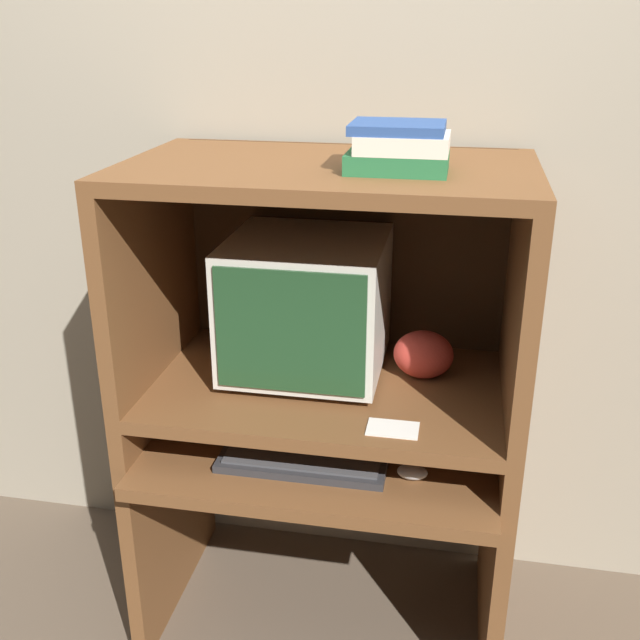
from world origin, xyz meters
The scene contains 10 objects.
wall_back centered at (0.00, 0.66, 1.30)m, with size 6.00×0.06×2.60m.
desk_base centered at (0.00, 0.25, 0.39)m, with size 0.98×0.66×0.62m.
desk_monitor_shelf centered at (0.00, 0.30, 0.73)m, with size 0.98×0.60×0.15m.
hutch_upper centered at (0.00, 0.33, 1.15)m, with size 0.98×0.60×0.58m.
crt_monitor centered at (-0.07, 0.36, 0.96)m, with size 0.41×0.41×0.37m.
keyboard centered at (-0.03, 0.12, 0.63)m, with size 0.42×0.16×0.03m.
mouse centered at (0.24, 0.12, 0.64)m, with size 0.07×0.05×0.03m.
snack_bag centered at (0.24, 0.38, 0.83)m, with size 0.16×0.12×0.13m.
book_stack centered at (0.17, 0.23, 1.40)m, with size 0.22×0.17×0.11m.
paper_card centered at (0.19, 0.09, 0.77)m, with size 0.12×0.08×0.00m.
Camera 1 is at (0.31, -1.44, 1.67)m, focal length 42.00 mm.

